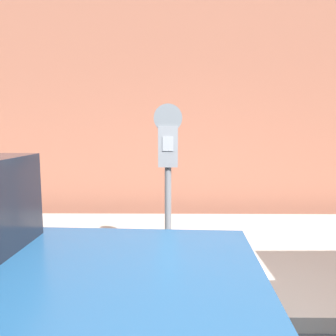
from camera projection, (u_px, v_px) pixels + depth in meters
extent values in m
cube|color=#BCB7AD|center=(198.00, 252.00, 3.76)|extent=(24.00, 2.80, 0.12)
cube|color=#935642|center=(191.00, 3.00, 5.22)|extent=(24.00, 0.30, 6.88)
cylinder|color=slate|center=(168.00, 227.00, 2.79)|extent=(0.06, 0.06, 1.04)
cube|color=slate|center=(168.00, 146.00, 2.70)|extent=(0.16, 0.12, 0.34)
cube|color=gray|center=(168.00, 144.00, 2.63)|extent=(0.09, 0.01, 0.12)
cylinder|color=slate|center=(168.00, 118.00, 2.67)|extent=(0.23, 0.09, 0.23)
cylinder|color=black|center=(107.00, 326.00, 1.95)|extent=(0.64, 0.25, 0.63)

